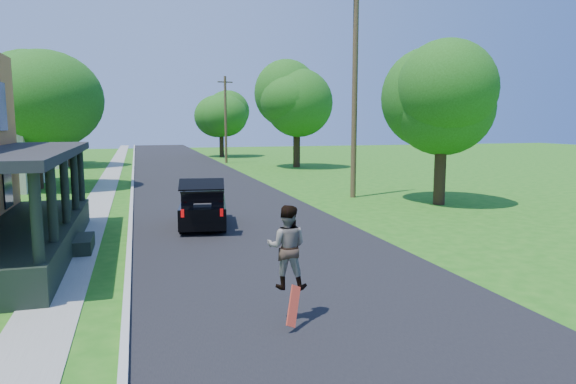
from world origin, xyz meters
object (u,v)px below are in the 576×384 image
object	(u,v)px
utility_pole_near	(355,86)
tree_right_near	(442,91)
skateboarder	(287,247)
black_suv	(203,206)

from	to	relation	value
utility_pole_near	tree_right_near	bearing A→B (deg)	-63.17
tree_right_near	utility_pole_near	world-z (taller)	utility_pole_near
skateboarder	utility_pole_near	distance (m)	17.59
utility_pole_near	black_suv	bearing A→B (deg)	-163.62
skateboarder	utility_pole_near	bearing A→B (deg)	-96.50
tree_right_near	black_suv	bearing A→B (deg)	-169.70
black_suv	utility_pole_near	bearing A→B (deg)	40.54
black_suv	utility_pole_near	size ratio (longest dim) A/B	0.40
black_suv	utility_pole_near	world-z (taller)	utility_pole_near
utility_pole_near	skateboarder	bearing A→B (deg)	-133.78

